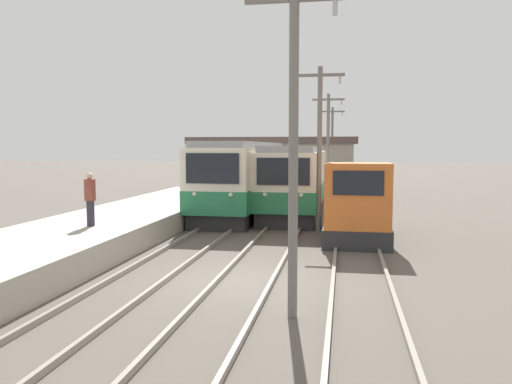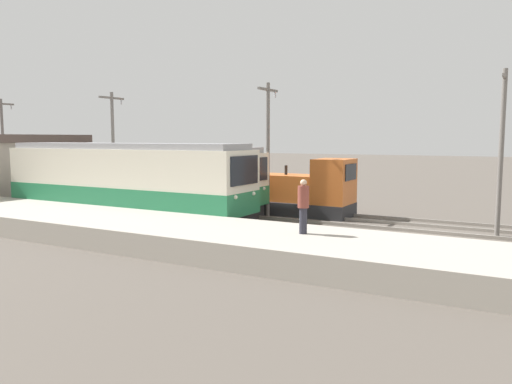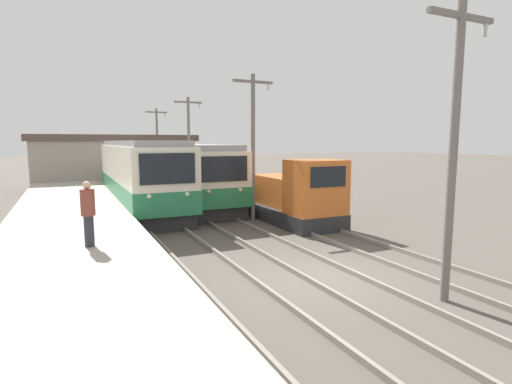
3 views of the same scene
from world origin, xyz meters
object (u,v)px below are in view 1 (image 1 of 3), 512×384
(commuter_train_center, at_px, (295,183))
(catenary_mast_mid, at_px, (320,143))
(catenary_mast_far, at_px, (328,144))
(catenary_mast_distant, at_px, (332,145))
(shunting_locomotive, at_px, (356,208))
(catenary_mast_near, at_px, (294,138))
(person_on_platform, at_px, (90,197))
(commuter_train_left, at_px, (245,180))

(commuter_train_center, xyz_separation_m, catenary_mast_mid, (1.51, -5.14, 2.07))
(catenary_mast_far, relative_size, catenary_mast_distant, 1.00)
(shunting_locomotive, height_order, catenary_mast_far, catenary_mast_far)
(catenary_mast_distant, bearing_deg, shunting_locomotive, -86.29)
(catenary_mast_mid, bearing_deg, catenary_mast_near, -90.00)
(shunting_locomotive, distance_m, person_on_platform, 9.77)
(commuter_train_left, distance_m, catenary_mast_distant, 16.46)
(catenary_mast_far, bearing_deg, catenary_mast_near, -90.00)
(catenary_mast_distant, bearing_deg, catenary_mast_far, -90.00)
(commuter_train_center, height_order, catenary_mast_distant, catenary_mast_distant)
(commuter_train_left, distance_m, commuter_train_center, 2.87)
(shunting_locomotive, height_order, person_on_platform, shunting_locomotive)
(catenary_mast_near, height_order, catenary_mast_far, same)
(commuter_train_center, height_order, catenary_mast_near, catenary_mast_near)
(shunting_locomotive, relative_size, catenary_mast_near, 0.80)
(catenary_mast_near, bearing_deg, commuter_train_left, 104.62)
(commuter_train_left, bearing_deg, shunting_locomotive, -51.38)
(catenary_mast_mid, bearing_deg, person_on_platform, -144.96)
(commuter_train_center, xyz_separation_m, shunting_locomotive, (3.00, -6.65, -0.47))
(catenary_mast_near, relative_size, catenary_mast_distant, 1.00)
(commuter_train_left, xyz_separation_m, catenary_mast_far, (4.31, 5.01, 1.98))
(commuter_train_left, height_order, person_on_platform, commuter_train_left)
(commuter_train_center, relative_size, catenary_mast_far, 1.56)
(commuter_train_left, distance_m, shunting_locomotive, 9.31)
(person_on_platform, bearing_deg, commuter_train_center, 60.04)
(catenary_mast_near, xyz_separation_m, catenary_mast_distant, (0.00, 32.28, 0.00))
(catenary_mast_near, bearing_deg, shunting_locomotive, 80.84)
(commuter_train_center, bearing_deg, person_on_platform, -119.96)
(catenary_mast_distant, bearing_deg, catenary_mast_mid, -90.00)
(commuter_train_left, bearing_deg, catenary_mast_mid, -53.19)
(catenary_mast_far, bearing_deg, commuter_train_center, -105.03)
(shunting_locomotive, xyz_separation_m, catenary_mast_distant, (-1.49, 23.03, 2.53))
(shunting_locomotive, relative_size, person_on_platform, 2.99)
(commuter_train_center, height_order, person_on_platform, commuter_train_center)
(commuter_train_center, xyz_separation_m, catenary_mast_far, (1.51, 5.62, 2.07))
(shunting_locomotive, height_order, catenary_mast_mid, catenary_mast_mid)
(commuter_train_left, xyz_separation_m, shunting_locomotive, (5.80, -7.26, -0.56))
(shunting_locomotive, distance_m, catenary_mast_mid, 3.30)
(commuter_train_left, height_order, catenary_mast_far, catenary_mast_far)
(catenary_mast_near, xyz_separation_m, person_on_platform, (-7.51, 5.50, -1.88))
(shunting_locomotive, distance_m, catenary_mast_far, 12.61)
(commuter_train_center, xyz_separation_m, person_on_platform, (-6.00, -10.41, 0.19))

